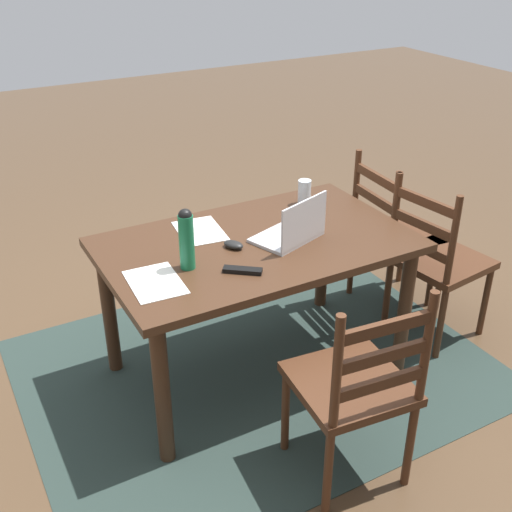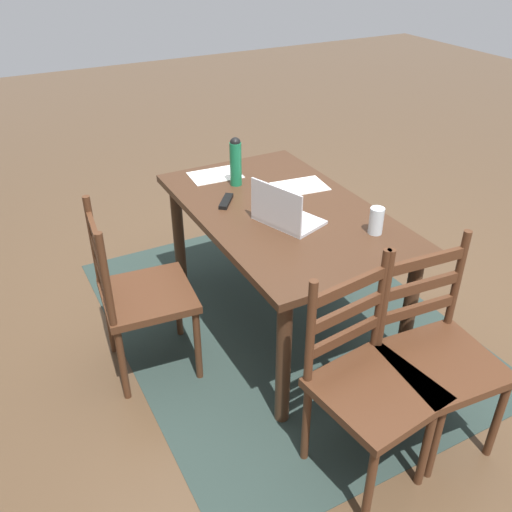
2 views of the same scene
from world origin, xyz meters
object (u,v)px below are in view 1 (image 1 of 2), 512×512
(water_bottle, at_px, (186,238))
(computer_mouse, at_px, (233,245))
(tv_remote, at_px, (243,270))
(laptop, at_px, (294,230))
(dining_table, at_px, (257,259))
(chair_left_far, at_px, (437,261))
(drinking_glass, at_px, (304,192))
(chair_left_near, at_px, (393,235))
(chair_far_head, at_px, (355,387))

(water_bottle, relative_size, computer_mouse, 2.81)
(tv_remote, bearing_deg, laptop, 151.07)
(tv_remote, bearing_deg, dining_table, 177.59)
(chair_left_far, xyz_separation_m, tv_remote, (1.22, 0.05, 0.30))
(computer_mouse, height_order, tv_remote, computer_mouse)
(dining_table, height_order, drinking_glass, drinking_glass)
(dining_table, xyz_separation_m, chair_left_near, (-1.02, -0.18, -0.19))
(laptop, bearing_deg, computer_mouse, -14.53)
(chair_left_near, distance_m, water_bottle, 1.50)
(chair_left_near, relative_size, water_bottle, 3.38)
(drinking_glass, bearing_deg, chair_left_far, 142.49)
(chair_far_head, height_order, computer_mouse, chair_far_head)
(drinking_glass, bearing_deg, dining_table, 31.14)
(chair_far_head, height_order, drinking_glass, chair_far_head)
(chair_left_far, height_order, water_bottle, water_bottle)
(chair_left_far, bearing_deg, laptop, -6.45)
(laptop, distance_m, drinking_glass, 0.45)
(dining_table, height_order, computer_mouse, computer_mouse)
(dining_table, bearing_deg, water_bottle, 11.85)
(drinking_glass, bearing_deg, water_bottle, 22.71)
(chair_far_head, bearing_deg, tv_remote, -71.32)
(tv_remote, bearing_deg, chair_far_head, 56.69)
(laptop, xyz_separation_m, tv_remote, (0.35, 0.15, -0.05))
(chair_left_far, height_order, chair_far_head, same)
(dining_table, xyz_separation_m, drinking_glass, (-0.44, -0.26, 0.17))
(chair_left_far, height_order, laptop, laptop)
(dining_table, bearing_deg, chair_left_far, 169.86)
(laptop, relative_size, computer_mouse, 3.75)
(chair_far_head, distance_m, computer_mouse, 0.87)
(chair_left_near, distance_m, computer_mouse, 1.21)
(dining_table, height_order, water_bottle, water_bottle)
(chair_left_far, bearing_deg, computer_mouse, -8.47)
(drinking_glass, relative_size, computer_mouse, 1.34)
(chair_left_near, relative_size, chair_far_head, 1.00)
(chair_far_head, distance_m, water_bottle, 0.94)
(dining_table, relative_size, drinking_glass, 10.92)
(chair_far_head, bearing_deg, water_bottle, -62.22)
(water_bottle, bearing_deg, chair_left_far, 175.91)
(dining_table, xyz_separation_m, chair_left_far, (-1.02, 0.18, -0.19))
(water_bottle, height_order, computer_mouse, water_bottle)
(chair_left_far, xyz_separation_m, chair_far_head, (1.03, 0.63, 0.00))
(drinking_glass, bearing_deg, tv_remote, 38.06)
(chair_left_far, relative_size, tv_remote, 5.59)
(chair_left_far, distance_m, tv_remote, 1.26)
(dining_table, bearing_deg, laptop, 151.08)
(dining_table, bearing_deg, tv_remote, 49.58)
(water_bottle, bearing_deg, computer_mouse, -164.89)
(chair_left_far, distance_m, water_bottle, 1.48)
(chair_left_near, bearing_deg, chair_left_far, 90.03)
(chair_left_far, bearing_deg, chair_far_head, 31.66)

